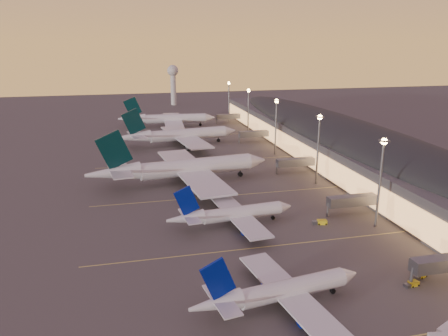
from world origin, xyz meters
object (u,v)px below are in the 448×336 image
airliner_wide_mid (178,135)px  radar_tower (173,78)px  airliner_narrow_south (279,291)px  baggage_tug_a (412,284)px  airliner_narrow_north (232,214)px  baggage_tug_c (320,222)px  airliner_wide_far (167,119)px  baggage_tug_b (420,275)px  airliner_wide_near (181,169)px

airliner_wide_mid → radar_tower: 147.92m
airliner_narrow_south → baggage_tug_a: bearing=-7.6°
airliner_narrow_north → baggage_tug_c: (25.30, -4.95, -2.94)m
airliner_wide_mid → airliner_wide_far: bearing=81.5°
airliner_narrow_north → airliner_wide_mid: 103.63m
airliner_narrow_south → baggage_tug_c: size_ratio=8.47×
airliner_wide_far → radar_tower: radar_tower is taller
baggage_tug_b → radar_tower: bearing=75.5°
baggage_tug_a → baggage_tug_c: 35.78m
airliner_wide_near → baggage_tug_a: size_ratio=18.90×
airliner_wide_far → baggage_tug_c: (26.87, -160.24, -4.32)m
airliner_wide_near → airliner_wide_mid: 61.77m
baggage_tug_a → radar_tower: bearing=82.0°
baggage_tug_b → airliner_wide_mid: bearing=85.8°
airliner_narrow_north → airliner_wide_near: 43.13m
airliner_narrow_north → baggage_tug_a: airliner_narrow_north is taller
baggage_tug_a → baggage_tug_b: size_ratio=0.99×
airliner_wide_near → airliner_wide_mid: bearing=76.4°
radar_tower → baggage_tug_c: (11.36, -254.70, -21.31)m
airliner_wide_far → airliner_narrow_north: bearing=-85.4°
airliner_wide_far → baggage_tug_a: bearing=-76.8°
airliner_wide_near → baggage_tug_a: (38.71, -82.62, -5.18)m
airliner_wide_near → baggage_tug_a: bearing=-72.1°
airliner_narrow_south → radar_tower: (14.68, 290.77, 18.42)m
radar_tower → baggage_tug_a: bearing=-86.8°
radar_tower → baggage_tug_c: radar_tower is taller
baggage_tug_b → baggage_tug_c: 33.93m
airliner_wide_near → baggage_tug_b: 90.81m
airliner_wide_near → airliner_wide_far: (7.01, 113.07, -0.77)m
radar_tower → airliner_wide_mid: bearing=-96.1°
airliner_wide_near → baggage_tug_c: 58.29m
airliner_wide_near → airliner_narrow_south: bearing=-91.8°
airliner_narrow_north → airliner_narrow_south: bearing=-97.1°
airliner_wide_mid → baggage_tug_c: size_ratio=14.34×
airliner_narrow_south → airliner_wide_mid: size_ratio=0.59×
airliner_narrow_north → airliner_wide_near: airliner_wide_near is taller
baggage_tug_a → baggage_tug_c: size_ratio=0.82×
baggage_tug_b → baggage_tug_c: (-9.02, 32.71, 0.10)m
airliner_wide_near → airliner_wide_mid: (6.86, 61.39, -0.43)m
airliner_wide_near → baggage_tug_c: airliner_wide_near is taller
airliner_wide_far → airliner_wide_mid: bearing=-86.1°
airliner_narrow_south → radar_tower: radar_tower is taller
radar_tower → baggage_tug_c: bearing=-87.4°
radar_tower → baggage_tug_c: size_ratio=7.36×
radar_tower → baggage_tug_b: (20.38, -287.41, -21.41)m
airliner_wide_mid → baggage_tug_b: airliner_wide_mid is taller
airliner_wide_near → baggage_tug_c: (33.88, -47.16, -5.08)m
airliner_wide_mid → baggage_tug_b: (36.04, -141.26, -4.75)m
airliner_narrow_south → baggage_tug_b: (35.06, 3.36, -2.99)m
airliner_wide_mid → radar_tower: bearing=75.6°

